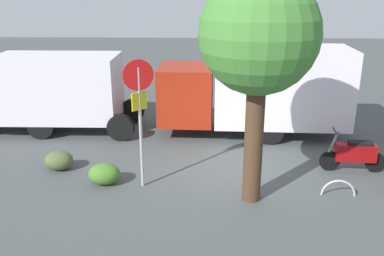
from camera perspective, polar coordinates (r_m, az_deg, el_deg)
ground_plane at (r=11.98m, az=5.06°, el=-5.70°), size 60.00×60.00×0.00m
box_truck_near at (r=14.43m, az=8.35°, el=5.43°), size 8.07×2.46×3.01m
box_truck_far at (r=15.83m, az=-21.18°, el=5.08°), size 7.69×2.23×2.66m
motorcycle at (r=12.51m, az=21.21°, el=-3.28°), size 1.81×0.55×1.20m
stop_sign at (r=10.32m, az=-7.14°, el=3.21°), size 0.71×0.33×3.31m
street_tree at (r=9.34m, az=9.08°, el=11.99°), size 2.64×2.64×5.29m
bike_rack_hoop at (r=11.20m, az=19.17°, el=-8.63°), size 0.85×0.12×0.85m
shrub_near_sign at (r=12.44m, az=-17.60°, el=-4.21°), size 0.80×0.66×0.55m
shrub_by_tree at (r=11.28m, az=-11.80°, el=-6.11°), size 0.83×0.68×0.57m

